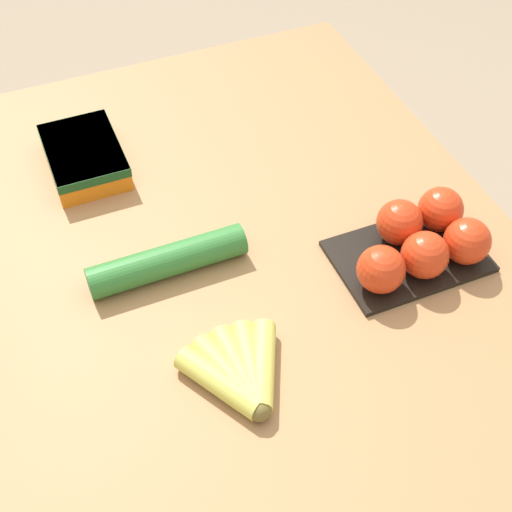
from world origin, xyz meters
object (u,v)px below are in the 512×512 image
at_px(tomato_pack, 421,241).
at_px(cucumber_near, 168,261).
at_px(banana_bunch, 241,373).
at_px(carrot_bag, 84,155).

xyz_separation_m(tomato_pack, cucumber_near, (0.14, 0.41, -0.02)).
height_order(banana_bunch, cucumber_near, cucumber_near).
bearing_deg(cucumber_near, tomato_pack, -108.50).
bearing_deg(banana_bunch, carrot_bag, 9.99).
bearing_deg(carrot_bag, cucumber_near, -168.20).
bearing_deg(carrot_bag, tomato_pack, -133.89).
bearing_deg(tomato_pack, cucumber_near, 71.50).
relative_size(tomato_pack, cucumber_near, 0.95).
height_order(banana_bunch, carrot_bag, carrot_bag).
relative_size(banana_bunch, tomato_pack, 0.66).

